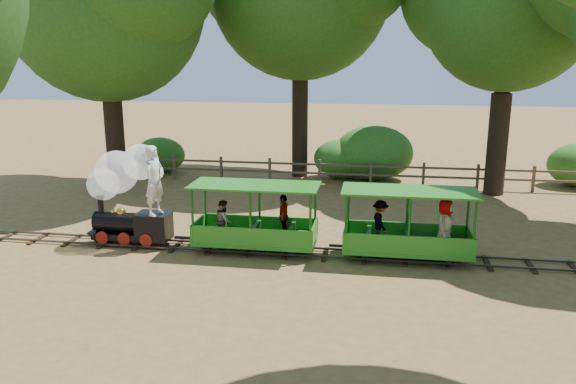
# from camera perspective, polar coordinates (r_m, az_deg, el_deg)

# --- Properties ---
(ground) EXTENTS (90.00, 90.00, 0.00)m
(ground) POSITION_cam_1_polar(r_m,az_deg,el_deg) (14.51, 3.79, -6.44)
(ground) COLOR olive
(ground) RESTS_ON ground
(track) EXTENTS (22.00, 1.00, 0.10)m
(track) POSITION_cam_1_polar(r_m,az_deg,el_deg) (14.48, 3.80, -6.19)
(track) COLOR #3F3D3A
(track) RESTS_ON ground
(locomotive) EXTENTS (2.43, 1.17, 2.81)m
(locomotive) POSITION_cam_1_polar(r_m,az_deg,el_deg) (15.48, -16.09, 0.53)
(locomotive) COLOR black
(locomotive) RESTS_ON ground
(carriage_front) EXTENTS (3.28, 1.34, 1.70)m
(carriage_front) POSITION_cam_1_polar(r_m,az_deg,el_deg) (14.55, -3.40, -3.33)
(carriage_front) COLOR #26811C
(carriage_front) RESTS_ON track
(carriage_rear) EXTENTS (3.28, 1.34, 1.70)m
(carriage_rear) POSITION_cam_1_polar(r_m,az_deg,el_deg) (14.23, 12.22, -3.84)
(carriage_rear) COLOR #26811C
(carriage_rear) RESTS_ON track
(fence) EXTENTS (18.10, 0.10, 1.00)m
(fence) POSITION_cam_1_polar(r_m,az_deg,el_deg) (22.04, 5.81, 2.15)
(fence) COLOR brown
(fence) RESTS_ON ground
(shrub_west) EXTENTS (2.19, 1.68, 1.52)m
(shrub_west) POSITION_cam_1_polar(r_m,az_deg,el_deg) (25.05, -12.86, 3.70)
(shrub_west) COLOR #2D6B1E
(shrub_west) RESTS_ON ground
(shrub_mid_w) EXTENTS (3.20, 2.46, 2.22)m
(shrub_mid_w) POSITION_cam_1_polar(r_m,az_deg,el_deg) (23.19, 8.72, 3.97)
(shrub_mid_w) COLOR #2D6B1E
(shrub_mid_w) RESTS_ON ground
(shrub_mid_e) EXTENTS (2.36, 1.81, 1.63)m
(shrub_mid_e) POSITION_cam_1_polar(r_m,az_deg,el_deg) (23.28, 5.52, 3.38)
(shrub_mid_e) COLOR #2D6B1E
(shrub_mid_e) RESTS_ON ground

